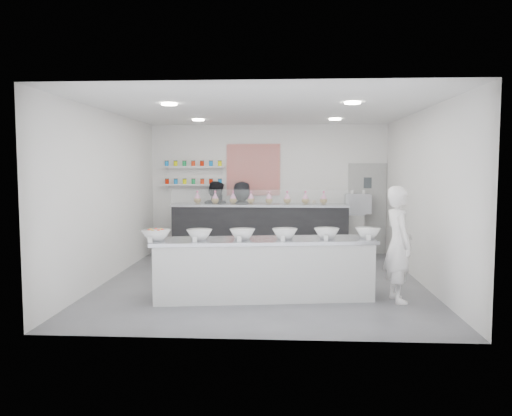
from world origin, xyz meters
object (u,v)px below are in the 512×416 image
Objects in this scene: prep_counter at (264,269)px; woman_prep at (398,244)px; back_bar at (260,231)px; espresso_ledge at (335,234)px; staff_left at (215,218)px; staff_right at (242,218)px; espresso_machine at (358,204)px.

woman_prep is at bearing -8.85° from prep_counter.
back_bar is at bearing 86.10° from prep_counter.
staff_left reaches higher than espresso_ledge.
staff_left is at bearing 164.27° from back_bar.
woman_prep is (0.54, -3.99, 0.39)m from espresso_ledge.
back_bar is 2.29× the size of staff_right.
espresso_machine is (1.99, 3.94, 0.71)m from prep_counter.
espresso_ledge reaches higher than prep_counter.
prep_counter is 3.99m from staff_left.
staff_right is at bearing -173.72° from espresso_ledge.
espresso_machine is (2.21, 0.48, 0.57)m from back_bar.
staff_right is at bearing 149.77° from back_bar.
espresso_machine is (0.51, 0.00, 0.70)m from espresso_ledge.
prep_counter is 5.92× the size of espresso_machine.
woman_prep is at bearing -56.92° from back_bar.
staff_right is at bearing 27.32° from woman_prep.
staff_right reaches higher than back_bar.
back_bar is at bearing -167.66° from espresso_machine.
staff_right is (-2.67, 3.75, -0.02)m from woman_prep.
staff_left is at bearing 32.81° from woman_prep.
staff_right reaches higher than espresso_machine.
back_bar is at bearing 150.40° from staff_right.
espresso_machine is at bearing 55.63° from prep_counter.
espresso_machine is at bearing 0.00° from espresso_ledge.
espresso_machine is at bearing -173.87° from staff_right.
back_bar is 4.17m from woman_prep.
staff_right is at bearing -174.92° from espresso_machine.
staff_left is 1.00× the size of staff_right.
espresso_ledge is at bearing 16.25° from back_bar.
woman_prep reaches higher than back_bar.
espresso_machine is 0.34× the size of staff_left.
espresso_ledge is at bearing -160.88° from staff_left.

